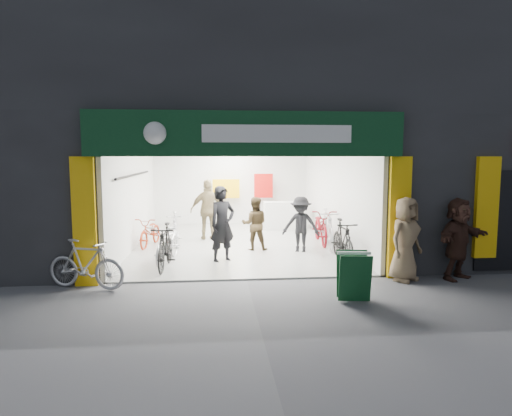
{
  "coord_description": "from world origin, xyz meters",
  "views": [
    {
      "loc": [
        -0.7,
        -9.34,
        2.61
      ],
      "look_at": [
        0.34,
        1.5,
        1.36
      ],
      "focal_mm": 32.0,
      "sensor_mm": 36.0,
      "label": 1
    }
  ],
  "objects": [
    {
      "name": "bike_left_midfront",
      "position": [
        -1.8,
        1.13,
        0.53
      ],
      "size": [
        0.62,
        1.79,
        1.06
      ],
      "primitive_type": "imported",
      "rotation": [
        0.0,
        0.0,
        -0.07
      ],
      "color": "black",
      "rests_on": "ground"
    },
    {
      "name": "customer_b",
      "position": [
        0.44,
        3.0,
        0.75
      ],
      "size": [
        0.77,
        0.62,
        1.49
      ],
      "primitive_type": "imported",
      "rotation": [
        0.0,
        0.0,
        3.07
      ],
      "color": "#3D2F1C",
      "rests_on": "ground"
    },
    {
      "name": "customer_a",
      "position": [
        -0.47,
        1.72,
        0.94
      ],
      "size": [
        0.82,
        0.75,
        1.88
      ],
      "primitive_type": "imported",
      "rotation": [
        0.0,
        0.0,
        0.56
      ],
      "color": "black",
      "rests_on": "ground"
    },
    {
      "name": "customer_d",
      "position": [
        -0.83,
        4.7,
        0.95
      ],
      "size": [
        1.14,
        0.55,
        1.89
      ],
      "primitive_type": "imported",
      "rotation": [
        0.0,
        0.0,
        3.22
      ],
      "color": "olive",
      "rests_on": "ground"
    },
    {
      "name": "bike_right_back",
      "position": [
        2.5,
        3.08,
        0.56
      ],
      "size": [
        0.69,
        1.91,
        1.13
      ],
      "primitive_type": "imported",
      "rotation": [
        0.0,
        0.0,
        -0.09
      ],
      "color": "#B9B9BF",
      "rests_on": "ground"
    },
    {
      "name": "bike_left_front",
      "position": [
        -1.8,
        1.81,
        0.48
      ],
      "size": [
        0.96,
        1.91,
        0.96
      ],
      "primitive_type": "imported",
      "rotation": [
        0.0,
        0.0,
        -0.18
      ],
      "color": "#BABABF",
      "rests_on": "ground"
    },
    {
      "name": "building",
      "position": [
        0.91,
        4.99,
        4.31
      ],
      "size": [
        17.0,
        10.27,
        8.0
      ],
      "color": "#232326",
      "rests_on": "ground"
    },
    {
      "name": "parked_bike",
      "position": [
        -3.19,
        -0.3,
        0.5
      ],
      "size": [
        1.71,
        0.98,
        0.99
      ],
      "primitive_type": "imported",
      "rotation": [
        0.0,
        0.0,
        1.24
      ],
      "color": "#B7B6BB",
      "rests_on": "ground"
    },
    {
      "name": "bike_right_front",
      "position": [
        2.5,
        1.52,
        0.52
      ],
      "size": [
        0.5,
        1.74,
        1.05
      ],
      "primitive_type": "imported",
      "rotation": [
        0.0,
        0.0,
        -0.0
      ],
      "color": "black",
      "rests_on": "ground"
    },
    {
      "name": "customer_c",
      "position": [
        1.65,
        2.58,
        0.77
      ],
      "size": [
        1.12,
        0.86,
        1.53
      ],
      "primitive_type": "imported",
      "rotation": [
        0.0,
        0.0,
        -0.34
      ],
      "color": "black",
      "rests_on": "ground"
    },
    {
      "name": "sandwich_board",
      "position": [
        1.81,
        -1.53,
        0.48
      ],
      "size": [
        0.64,
        0.66,
        0.88
      ],
      "rotation": [
        0.0,
        0.0,
        -0.15
      ],
      "color": "#0F3F1E",
      "rests_on": "ground"
    },
    {
      "name": "pedestrian_far",
      "position": [
        4.46,
        -0.3,
        0.87
      ],
      "size": [
        1.65,
        1.27,
        1.74
      ],
      "primitive_type": "imported",
      "rotation": [
        0.0,
        0.0,
        0.54
      ],
      "color": "#3A221A",
      "rests_on": "ground"
    },
    {
      "name": "bike_left_midback",
      "position": [
        -2.49,
        3.86,
        0.43
      ],
      "size": [
        0.87,
        1.72,
        0.87
      ],
      "primitive_type": "imported",
      "rotation": [
        0.0,
        0.0,
        -0.19
      ],
      "color": "#96270D",
      "rests_on": "ground"
    },
    {
      "name": "ground",
      "position": [
        0.0,
        0.0,
        0.0
      ],
      "size": [
        60.0,
        60.0,
        0.0
      ],
      "primitive_type": "plane",
      "color": "#56565B",
      "rests_on": "ground"
    },
    {
      "name": "bike_left_back",
      "position": [
        -1.8,
        3.93,
        0.49
      ],
      "size": [
        0.55,
        1.65,
        0.98
      ],
      "primitive_type": "imported",
      "rotation": [
        0.0,
        0.0,
        0.05
      ],
      "color": "#B8B8BD",
      "rests_on": "ground"
    },
    {
      "name": "pedestrian_near",
      "position": [
        3.3,
        -0.3,
        0.88
      ],
      "size": [
        1.03,
        0.94,
        1.76
      ],
      "primitive_type": "imported",
      "rotation": [
        0.0,
        0.0,
        0.57
      ],
      "color": "#82694B",
      "rests_on": "ground"
    },
    {
      "name": "bike_right_mid",
      "position": [
        2.5,
        3.78,
        0.53
      ],
      "size": [
        0.86,
        2.06,
        1.06
      ],
      "primitive_type": "imported",
      "rotation": [
        0.0,
        0.0,
        -0.08
      ],
      "color": "maroon",
      "rests_on": "ground"
    }
  ]
}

